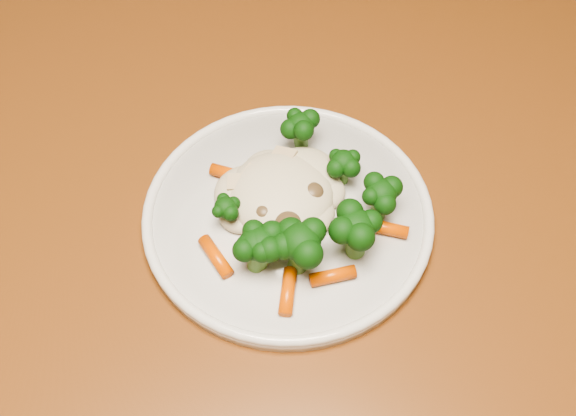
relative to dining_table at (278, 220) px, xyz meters
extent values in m
cube|color=brown|center=(0.00, 0.00, 0.07)|extent=(1.47, 1.18, 0.04)
cube|color=brown|center=(0.66, 0.18, -0.30)|extent=(0.07, 0.07, 0.71)
cylinder|color=silver|center=(-0.02, -0.06, 0.10)|extent=(0.27, 0.27, 0.01)
ellipsoid|color=beige|center=(-0.02, -0.05, 0.13)|extent=(0.11, 0.10, 0.04)
ellipsoid|color=black|center=(-0.07, -0.10, 0.13)|extent=(0.05, 0.05, 0.04)
ellipsoid|color=black|center=(-0.04, -0.12, 0.13)|extent=(0.06, 0.06, 0.05)
ellipsoid|color=black|center=(0.01, -0.13, 0.13)|extent=(0.05, 0.05, 0.05)
ellipsoid|color=black|center=(0.05, -0.10, 0.12)|extent=(0.05, 0.05, 0.04)
ellipsoid|color=black|center=(0.04, -0.05, 0.12)|extent=(0.04, 0.04, 0.03)
ellipsoid|color=black|center=(0.03, 0.00, 0.12)|extent=(0.04, 0.04, 0.04)
ellipsoid|color=black|center=(-0.08, -0.05, 0.12)|extent=(0.03, 0.03, 0.03)
ellipsoid|color=black|center=(-0.07, -0.10, 0.13)|extent=(0.05, 0.05, 0.04)
cylinder|color=#F05B05|center=(-0.05, 0.00, 0.11)|extent=(0.04, 0.04, 0.01)
cylinder|color=#F05B05|center=(-0.02, -0.01, 0.11)|extent=(0.03, 0.04, 0.01)
cylinder|color=#F05B05|center=(0.02, -0.02, 0.11)|extent=(0.05, 0.03, 0.01)
cylinder|color=#F05B05|center=(-0.10, -0.08, 0.11)|extent=(0.02, 0.04, 0.01)
cylinder|color=#F05B05|center=(-0.06, -0.14, 0.11)|extent=(0.03, 0.04, 0.01)
cylinder|color=#F05B05|center=(-0.02, -0.14, 0.11)|extent=(0.04, 0.02, 0.01)
cylinder|color=#F05B05|center=(0.04, -0.12, 0.11)|extent=(0.04, 0.04, 0.01)
ellipsoid|color=brown|center=(-0.01, -0.06, 0.12)|extent=(0.03, 0.03, 0.02)
ellipsoid|color=brown|center=(0.00, -0.07, 0.12)|extent=(0.02, 0.02, 0.02)
ellipsoid|color=brown|center=(-0.05, -0.06, 0.12)|extent=(0.02, 0.02, 0.01)
ellipsoid|color=brown|center=(-0.03, -0.08, 0.12)|extent=(0.02, 0.02, 0.02)
ellipsoid|color=brown|center=(-0.01, -0.05, 0.12)|extent=(0.02, 0.02, 0.02)
cube|color=#CDB489|center=(-0.04, -0.02, 0.12)|extent=(0.02, 0.02, 0.01)
cube|color=#CDB489|center=(0.00, -0.02, 0.12)|extent=(0.03, 0.03, 0.01)
cube|color=#CDB489|center=(-0.06, -0.02, 0.12)|extent=(0.02, 0.02, 0.01)
cube|color=#CDB489|center=(-0.03, -0.02, 0.12)|extent=(0.02, 0.02, 0.01)
camera|label=1|loc=(-0.20, -0.41, 0.64)|focal=45.00mm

